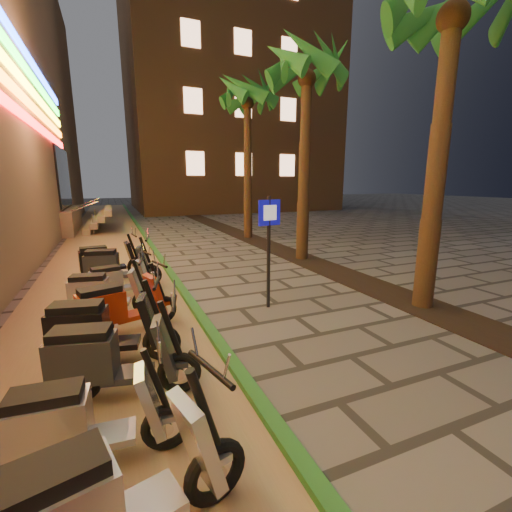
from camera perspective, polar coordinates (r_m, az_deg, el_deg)
name	(u,v)px	position (r m, az deg, el deg)	size (l,w,h in m)	color
ground	(339,402)	(4.54, 13.61, -22.57)	(120.00, 120.00, 0.00)	#474442
parking_strip	(106,256)	(13.20, -23.71, -0.05)	(3.40, 60.00, 0.01)	#8C7251
green_curb	(156,251)	(13.26, -16.38, 0.74)	(0.18, 60.00, 0.10)	#256325
planting_strip	(337,272)	(10.23, 13.30, -2.62)	(1.20, 40.00, 0.02)	black
apartment_block	(224,79)	(38.05, -5.43, 27.25)	(18.00, 16.06, 25.00)	brown
palm_b	(453,13)	(8.26, 30.05, 31.59)	(2.97, 3.02, 6.66)	#472D19
palm_c	(307,78)	(12.00, 8.48, 27.33)	(2.97, 3.02, 6.91)	#472D19
palm_d	(247,104)	(16.43, -1.44, 24.04)	(2.97, 3.02, 7.16)	#472D19
pedestrian_sign	(269,237)	(6.89, 2.18, 3.19)	(0.50, 0.11, 2.30)	black
scooter_4	(100,503)	(2.89, -24.54, -33.40)	(1.79, 0.87, 1.26)	black
scooter_5	(80,423)	(3.72, -27.32, -23.44)	(1.56, 0.55, 1.10)	black
scooter_6	(107,359)	(4.55, -23.55, -15.51)	(1.72, 0.81, 1.21)	black
scooter_7	(99,330)	(5.37, -24.65, -11.15)	(1.76, 0.82, 1.24)	black
scooter_8	(118,307)	(6.25, -22.06, -7.86)	(1.68, 0.88, 1.19)	black
scooter_9	(103,293)	(7.20, -24.14, -5.66)	(1.60, 0.73, 1.13)	black
scooter_10	(117,281)	(8.10, -22.09, -3.86)	(1.47, 0.70, 1.04)	black
scooter_11	(114,266)	(9.09, -22.61, -1.60)	(1.79, 0.79, 1.26)	black
scooter_12	(105,261)	(9.98, -23.85, -0.70)	(1.71, 0.67, 1.20)	black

